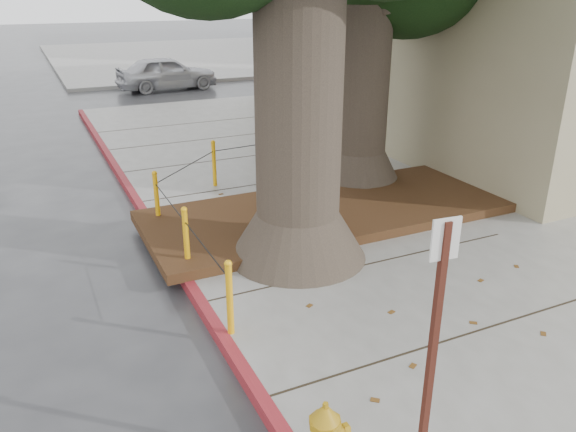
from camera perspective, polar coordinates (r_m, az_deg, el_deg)
name	(u,v)px	position (r m, az deg, el deg)	size (l,w,h in m)	color
ground	(426,358)	(6.73, 13.87, -13.80)	(140.00, 140.00, 0.00)	#28282B
sidewalk_far	(192,56)	(35.64, -9.74, 15.76)	(16.00, 20.00, 0.15)	slate
curb_red	(192,290)	(7.80, -9.74, -7.40)	(0.14, 26.00, 0.16)	maroon
planter_bed	(329,211)	(9.90, 4.15, 0.50)	(6.40, 2.60, 0.16)	black
bollard_ring	(224,194)	(9.48, -6.57, 2.20)	(3.79, 5.39, 0.95)	#F2A60D
signpost	(434,341)	(4.42, 14.58, -12.14)	(0.23, 0.06, 2.28)	#471911
car_silver	(167,73)	(23.91, -12.23, 14.02)	(1.60, 3.98, 1.36)	#B8B8BD
car_red	(331,68)	(25.08, 4.44, 14.76)	(1.40, 4.01, 1.32)	maroon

